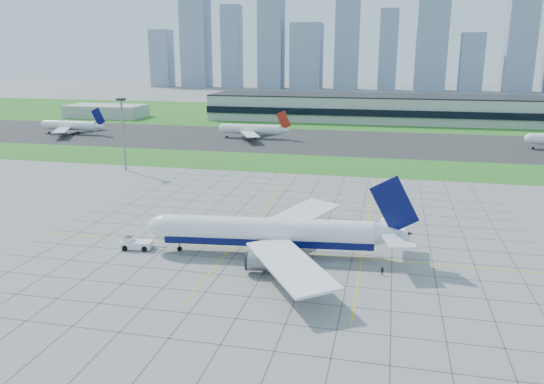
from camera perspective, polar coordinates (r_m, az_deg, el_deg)
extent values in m
plane|color=gray|center=(114.94, 0.67, -6.08)|extent=(1400.00, 1400.00, 0.00)
cube|color=#2C671D|center=(200.55, 6.08, 2.91)|extent=(700.00, 35.00, 0.04)
cube|color=#383838|center=(254.37, 7.57, 5.38)|extent=(700.00, 75.00, 0.04)
cube|color=#2C671D|center=(363.07, 9.22, 8.10)|extent=(700.00, 145.00, 0.04)
cube|color=#474744|center=(140.94, -17.90, -2.84)|extent=(0.18, 130.00, 0.02)
cube|color=#474744|center=(137.12, -15.01, -3.11)|extent=(0.18, 130.00, 0.02)
cube|color=#474744|center=(133.67, -11.96, -3.38)|extent=(0.18, 130.00, 0.02)
cube|color=#474744|center=(130.62, -8.76, -3.66)|extent=(0.18, 130.00, 0.02)
cube|color=#474744|center=(128.00, -5.42, -3.93)|extent=(0.18, 130.00, 0.02)
cube|color=#474744|center=(125.83, -1.94, -4.21)|extent=(0.18, 130.00, 0.02)
cube|color=#474744|center=(124.14, 1.64, -4.47)|extent=(0.18, 130.00, 0.02)
cube|color=#474744|center=(122.95, 5.31, -4.73)|extent=(0.18, 130.00, 0.02)
cube|color=#474744|center=(122.27, 9.05, -4.96)|extent=(0.18, 130.00, 0.02)
cube|color=#474744|center=(122.11, 12.81, -5.18)|extent=(0.18, 130.00, 0.02)
cube|color=#474744|center=(122.48, 16.56, -5.38)|extent=(0.18, 130.00, 0.02)
cube|color=#474744|center=(123.36, 20.28, -5.55)|extent=(0.18, 130.00, 0.02)
cube|color=#474744|center=(124.76, 23.93, -5.69)|extent=(0.18, 130.00, 0.02)
cube|color=#474744|center=(80.03, -5.59, -16.03)|extent=(110.00, 0.18, 0.02)
cube|color=#474744|center=(86.66, -3.89, -13.42)|extent=(110.00, 0.18, 0.02)
cube|color=#474744|center=(93.50, -2.47, -11.18)|extent=(110.00, 0.18, 0.02)
cube|color=#474744|center=(100.52, -1.27, -9.24)|extent=(110.00, 0.18, 0.02)
cube|color=#474744|center=(107.67, -0.23, -7.55)|extent=(110.00, 0.18, 0.02)
cube|color=#474744|center=(114.93, 0.67, -6.08)|extent=(110.00, 0.18, 0.02)
cube|color=#474744|center=(122.29, 1.46, -4.77)|extent=(110.00, 0.18, 0.02)
cube|color=#474744|center=(129.72, 2.16, -3.62)|extent=(110.00, 0.18, 0.02)
cube|color=#474744|center=(137.22, 2.78, -2.59)|extent=(110.00, 0.18, 0.02)
cube|color=#474744|center=(144.77, 3.33, -1.67)|extent=(110.00, 0.18, 0.02)
cube|color=#474744|center=(152.36, 3.83, -0.84)|extent=(110.00, 0.18, 0.02)
cube|color=#474744|center=(160.00, 4.28, -0.09)|extent=(110.00, 0.18, 0.02)
cube|color=#474744|center=(167.67, 4.69, 0.60)|extent=(110.00, 0.18, 0.02)
cube|color=#474744|center=(175.37, 5.06, 1.22)|extent=(110.00, 0.18, 0.02)
cube|color=yellow|center=(113.11, 0.46, -6.42)|extent=(120.00, 0.25, 0.03)
cube|color=yellow|center=(135.50, -1.69, -2.80)|extent=(0.25, 100.00, 0.03)
cube|color=yellow|center=(131.64, 10.22, -3.57)|extent=(0.25, 100.00, 0.03)
cube|color=#B7B7B2|center=(337.18, 15.86, 8.52)|extent=(260.00, 42.00, 15.00)
cube|color=black|center=(315.88, 16.03, 8.03)|extent=(260.00, 1.00, 4.00)
cube|color=black|center=(336.49, 15.95, 9.85)|extent=(260.00, 42.00, 0.80)
cube|color=#B7B7B2|center=(365.92, -17.41, 8.30)|extent=(50.00, 25.00, 8.00)
cylinder|color=gray|center=(195.61, -15.68, 5.86)|extent=(0.70, 0.70, 25.00)
cube|color=black|center=(194.18, -15.94, 9.56)|extent=(2.50, 2.50, 0.80)
cube|color=#8593AF|center=(685.11, -11.76, 13.88)|extent=(24.00, 21.60, 68.00)
cube|color=#8593AF|center=(668.60, -8.25, 17.19)|extent=(31.00, 27.90, 142.00)
cube|color=#8593AF|center=(653.45, -4.34, 15.29)|extent=(22.00, 19.80, 95.00)
cube|color=#8593AF|center=(642.27, -0.09, 18.24)|extent=(28.00, 25.20, 160.00)
cube|color=#8593AF|center=(633.09, 3.74, 14.37)|extent=(35.00, 31.50, 74.00)
cube|color=#8593AF|center=(627.69, 8.10, 16.26)|extent=(26.00, 23.40, 118.00)
cube|color=#8593AF|center=(625.13, 12.39, 14.71)|extent=(20.00, 18.00, 88.00)
cube|color=#8593AF|center=(627.12, 16.95, 17.26)|extent=(33.00, 29.70, 150.00)
cube|color=#8593AF|center=(630.32, 20.64, 12.94)|extent=(24.00, 21.60, 62.00)
cube|color=#8593AF|center=(638.37, 25.25, 15.48)|extent=(29.00, 26.10, 128.00)
cylinder|color=white|center=(109.66, -0.37, -4.23)|extent=(43.20, 10.29, 5.59)
cube|color=#060B43|center=(110.25, -0.36, -5.10)|extent=(43.16, 9.92, 1.49)
ellipsoid|color=white|center=(114.06, -11.14, -3.76)|extent=(9.50, 6.54, 5.59)
cube|color=black|center=(114.53, -12.13, -3.49)|extent=(2.37, 3.19, 0.56)
cone|color=white|center=(109.59, 12.60, -4.45)|extent=(7.99, 6.10, 5.31)
cube|color=#060B43|center=(107.79, 13.03, -1.32)|extent=(10.14, 1.59, 11.89)
cube|color=white|center=(123.60, 3.03, -2.49)|extent=(16.68, 27.38, 0.90)
cube|color=white|center=(95.60, 1.93, -7.76)|extent=(21.05, 26.52, 0.90)
cylinder|color=slate|center=(119.76, 0.19, -3.98)|extent=(6.41, 4.19, 3.54)
cylinder|color=slate|center=(101.55, -1.02, -7.50)|extent=(6.41, 4.19, 3.54)
cylinder|color=gray|center=(114.71, -9.92, -5.71)|extent=(0.37, 0.37, 2.42)
cylinder|color=black|center=(114.96, -9.91, -6.04)|extent=(1.07, 0.58, 1.02)
cylinder|color=black|center=(113.60, 2.16, -6.02)|extent=(1.33, 1.24, 1.21)
cylinder|color=black|center=(108.06, 1.92, -7.14)|extent=(1.33, 1.24, 1.21)
cube|color=white|center=(118.04, -14.32, -5.49)|extent=(6.77, 3.72, 1.51)
cube|color=white|center=(118.29, -15.14, -4.94)|extent=(2.19, 2.57, 1.19)
cube|color=black|center=(118.22, -15.15, -4.85)|extent=(1.95, 2.34, 0.76)
cube|color=gray|center=(116.63, -12.16, -5.77)|extent=(3.24, 0.55, 0.19)
cylinder|color=black|center=(120.15, -15.04, -5.37)|extent=(1.24, 0.67, 1.19)
cylinder|color=black|center=(117.72, -15.53, -5.82)|extent=(1.24, 0.67, 1.19)
cylinder|color=black|center=(118.68, -13.09, -5.49)|extent=(1.24, 0.67, 1.19)
cylinder|color=black|center=(116.21, -13.55, -5.96)|extent=(1.24, 0.67, 1.19)
imported|color=black|center=(118.21, -13.32, -5.49)|extent=(0.46, 0.63, 1.57)
imported|color=black|center=(103.52, 11.77, -8.34)|extent=(1.01, 0.93, 1.67)
cylinder|color=white|center=(294.86, -20.84, 6.71)|extent=(29.18, 4.80, 4.80)
cube|color=#07084A|center=(285.69, -18.19, 7.72)|extent=(7.46, 0.40, 9.15)
cube|color=white|center=(303.04, -19.37, 6.88)|extent=(13.89, 20.66, 0.40)
cube|color=white|center=(284.80, -21.69, 6.21)|extent=(13.89, 20.66, 0.40)
cylinder|color=black|center=(295.88, -20.14, 6.01)|extent=(1.00, 1.00, 1.00)
cylinder|color=black|center=(292.24, -20.61, 5.87)|extent=(1.00, 1.00, 1.00)
cylinder|color=white|center=(262.36, -2.19, 6.77)|extent=(28.84, 4.80, 4.80)
cube|color=#A71C13|center=(258.08, 1.27, 7.76)|extent=(7.46, 0.40, 9.15)
cube|color=white|center=(272.53, -1.19, 6.91)|extent=(13.89, 20.66, 0.40)
cube|color=white|center=(251.45, -2.40, 6.24)|extent=(13.89, 20.66, 0.40)
cylinder|color=black|center=(264.45, -1.56, 5.96)|extent=(1.00, 1.00, 1.00)
cylinder|color=black|center=(260.24, -1.80, 5.82)|extent=(1.00, 1.00, 1.00)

